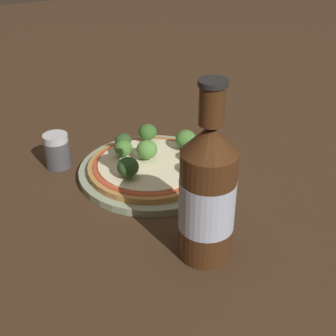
# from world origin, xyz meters

# --- Properties ---
(ground_plane) EXTENTS (3.00, 3.00, 0.00)m
(ground_plane) POSITION_xyz_m (0.00, 0.00, 0.00)
(ground_plane) COLOR #3D2819
(plate) EXTENTS (0.24, 0.24, 0.01)m
(plate) POSITION_xyz_m (0.01, 0.01, 0.01)
(plate) COLOR #93A384
(plate) RESTS_ON ground_plane
(pizza) EXTENTS (0.20, 0.20, 0.01)m
(pizza) POSITION_xyz_m (0.01, -0.00, 0.02)
(pizza) COLOR #B77F42
(pizza) RESTS_ON plate
(broccoli_floret_0) EXTENTS (0.03, 0.03, 0.03)m
(broccoli_floret_0) POSITION_xyz_m (0.04, -0.05, 0.04)
(broccoli_floret_0) COLOR #6B8E51
(broccoli_floret_0) RESTS_ON pizza
(broccoli_floret_1) EXTENTS (0.03, 0.03, 0.03)m
(broccoli_floret_1) POSITION_xyz_m (-0.00, -0.00, 0.04)
(broccoli_floret_1) COLOR #6B8E51
(broccoli_floret_1) RESTS_ON pizza
(broccoli_floret_2) EXTENTS (0.03, 0.03, 0.03)m
(broccoli_floret_2) POSITION_xyz_m (-0.06, -0.02, 0.04)
(broccoli_floret_2) COLOR #6B8E51
(broccoli_floret_2) RESTS_ON pizza
(broccoli_floret_3) EXTENTS (0.04, 0.04, 0.04)m
(broccoli_floret_3) POSITION_xyz_m (0.00, 0.07, 0.05)
(broccoli_floret_3) COLOR #6B8E51
(broccoli_floret_3) RESTS_ON pizza
(broccoli_floret_4) EXTENTS (0.02, 0.02, 0.02)m
(broccoli_floret_4) POSITION_xyz_m (0.04, 0.06, 0.04)
(broccoli_floret_4) COLOR #6B8E51
(broccoli_floret_4) RESTS_ON pizza
(broccoli_floret_5) EXTENTS (0.03, 0.03, 0.03)m
(broccoli_floret_5) POSITION_xyz_m (0.07, 0.04, 0.04)
(broccoli_floret_5) COLOR #6B8E51
(broccoli_floret_5) RESTS_ON pizza
(broccoli_floret_6) EXTENTS (0.03, 0.03, 0.03)m
(broccoli_floret_6) POSITION_xyz_m (-0.03, -0.03, 0.04)
(broccoli_floret_6) COLOR #6B8E51
(broccoli_floret_6) RESTS_ON pizza
(broccoli_floret_7) EXTENTS (0.03, 0.03, 0.03)m
(broccoli_floret_7) POSITION_xyz_m (-0.06, 0.03, 0.04)
(broccoli_floret_7) COLOR #6B8E51
(broccoli_floret_7) RESTS_ON pizza
(beer_bottle) EXTENTS (0.07, 0.07, 0.24)m
(beer_bottle) POSITION_xyz_m (0.22, -0.02, 0.09)
(beer_bottle) COLOR #472814
(beer_bottle) RESTS_ON ground_plane
(pepper_shaker) EXTENTS (0.04, 0.04, 0.06)m
(pepper_shaker) POSITION_xyz_m (-0.10, -0.12, 0.03)
(pepper_shaker) COLOR #4C4C51
(pepper_shaker) RESTS_ON ground_plane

